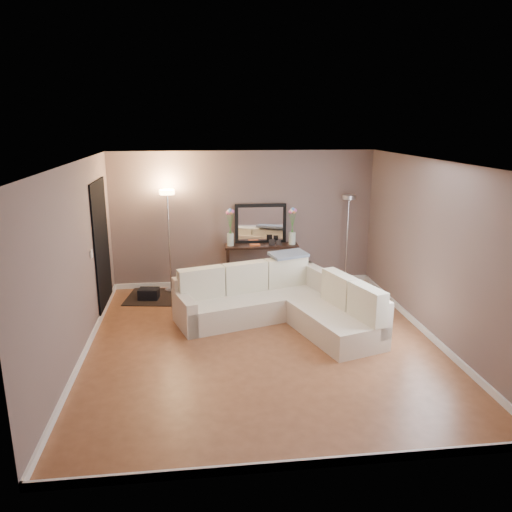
{
  "coord_description": "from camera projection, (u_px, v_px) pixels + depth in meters",
  "views": [
    {
      "loc": [
        -0.91,
        -6.61,
        3.12
      ],
      "look_at": [
        0.0,
        0.8,
        1.1
      ],
      "focal_mm": 35.0,
      "sensor_mm": 36.0,
      "label": 1
    }
  ],
  "objects": [
    {
      "name": "throw_blanket",
      "position": [
        289.0,
        254.0,
        8.49
      ],
      "size": [
        0.72,
        0.56,
        0.08
      ],
      "primitive_type": "cube",
      "rotation": [
        0.1,
        0.0,
        0.35
      ],
      "color": "gray",
      "rests_on": "sectional_sofa"
    },
    {
      "name": "flower_vase_right",
      "position": [
        292.0,
        229.0,
        9.43
      ],
      "size": [
        0.16,
        0.13,
        0.73
      ],
      "color": "silver",
      "rests_on": "console_table"
    },
    {
      "name": "sectional_sofa",
      "position": [
        281.0,
        303.0,
        7.94
      ],
      "size": [
        3.08,
        2.53,
        0.88
      ],
      "color": "beige",
      "rests_on": "floor"
    },
    {
      "name": "wall_right",
      "position": [
        435.0,
        251.0,
        7.21
      ],
      "size": [
        0.02,
        5.5,
        2.6
      ],
      "primitive_type": "cube",
      "color": "#746059",
      "rests_on": "ground"
    },
    {
      "name": "charcoal_rug",
      "position": [
        162.0,
        297.0,
        9.14
      ],
      "size": [
        1.38,
        1.11,
        0.02
      ],
      "primitive_type": "cube",
      "rotation": [
        0.0,
        0.0,
        -0.14
      ],
      "color": "black",
      "rests_on": "floor"
    },
    {
      "name": "doorway",
      "position": [
        102.0,
        247.0,
        8.3
      ],
      "size": [
        0.02,
        1.2,
        2.2
      ],
      "primitive_type": "cube",
      "color": "black",
      "rests_on": "ground"
    },
    {
      "name": "baseboard_back",
      "position": [
        244.0,
        282.0,
        9.86
      ],
      "size": [
        5.0,
        0.03,
        0.1
      ],
      "primitive_type": "cube",
      "color": "white",
      "rests_on": "ground"
    },
    {
      "name": "console_table",
      "position": [
        257.0,
        264.0,
        9.54
      ],
      "size": [
        1.4,
        0.42,
        0.85
      ],
      "color": "black",
      "rests_on": "floor"
    },
    {
      "name": "baseboard_front",
      "position": [
        302.0,
        464.0,
        4.62
      ],
      "size": [
        5.0,
        0.03,
        0.1
      ],
      "primitive_type": "cube",
      "color": "white",
      "rests_on": "ground"
    },
    {
      "name": "leaning_mirror",
      "position": [
        261.0,
        224.0,
        9.53
      ],
      "size": [
        0.98,
        0.08,
        0.77
      ],
      "color": "black",
      "rests_on": "console_table"
    },
    {
      "name": "floor_lamp_lit",
      "position": [
        168.0,
        221.0,
        9.14
      ],
      "size": [
        0.31,
        0.31,
        1.93
      ],
      "color": "silver",
      "rests_on": "floor"
    },
    {
      "name": "switch_plate",
      "position": [
        91.0,
        254.0,
        7.46
      ],
      "size": [
        0.02,
        0.08,
        0.12
      ],
      "primitive_type": "cube",
      "color": "white",
      "rests_on": "ground"
    },
    {
      "name": "wall_front",
      "position": [
        306.0,
        341.0,
        4.27
      ],
      "size": [
        5.0,
        0.02,
        2.6
      ],
      "primitive_type": "cube",
      "color": "#746059",
      "rests_on": "ground"
    },
    {
      "name": "flower_vase_left",
      "position": [
        230.0,
        231.0,
        9.33
      ],
      "size": [
        0.16,
        0.13,
        0.73
      ],
      "color": "silver",
      "rests_on": "console_table"
    },
    {
      "name": "floor_lamp_unlit",
      "position": [
        348.0,
        222.0,
        9.59
      ],
      "size": [
        0.26,
        0.26,
        1.77
      ],
      "color": "silver",
      "rests_on": "floor"
    },
    {
      "name": "wall_back",
      "position": [
        244.0,
        219.0,
        9.56
      ],
      "size": [
        5.0,
        0.02,
        2.6
      ],
      "primitive_type": "cube",
      "color": "#746059",
      "rests_on": "ground"
    },
    {
      "name": "baseboard_left",
      "position": [
        86.0,
        349.0,
        6.95
      ],
      "size": [
        0.03,
        5.5,
        0.1
      ],
      "primitive_type": "cube",
      "color": "white",
      "rests_on": "ground"
    },
    {
      "name": "baseboard_right",
      "position": [
        425.0,
        332.0,
        7.53
      ],
      "size": [
        0.03,
        5.5,
        0.1
      ],
      "primitive_type": "cube",
      "color": "white",
      "rests_on": "ground"
    },
    {
      "name": "wall_left",
      "position": [
        76.0,
        263.0,
        6.62
      ],
      "size": [
        0.02,
        5.5,
        2.6
      ],
      "primitive_type": "cube",
      "color": "#746059",
      "rests_on": "ground"
    },
    {
      "name": "ceiling",
      "position": [
        263.0,
        162.0,
        6.57
      ],
      "size": [
        5.0,
        5.5,
        0.01
      ],
      "primitive_type": "cube",
      "color": "white",
      "rests_on": "ground"
    },
    {
      "name": "table_decor",
      "position": [
        261.0,
        245.0,
        9.41
      ],
      "size": [
        0.59,
        0.13,
        0.14
      ],
      "color": "#D05624",
      "rests_on": "console_table"
    },
    {
      "name": "floor",
      "position": [
        263.0,
        343.0,
        7.25
      ],
      "size": [
        5.0,
        5.5,
        0.01
      ],
      "primitive_type": "cube",
      "color": "#925735",
      "rests_on": "ground"
    },
    {
      "name": "black_bag",
      "position": [
        149.0,
        295.0,
        9.01
      ],
      "size": [
        0.39,
        0.3,
        0.23
      ],
      "primitive_type": "cube",
      "rotation": [
        0.0,
        0.0,
        -0.14
      ],
      "color": "black",
      "rests_on": "charcoal_rug"
    }
  ]
}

